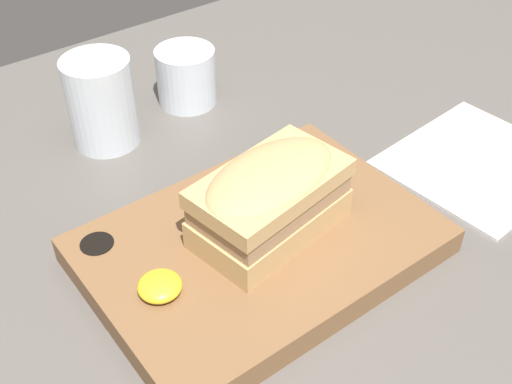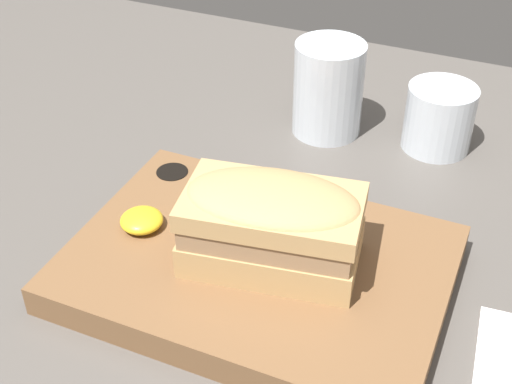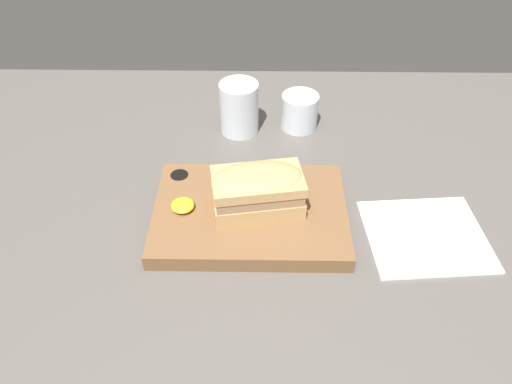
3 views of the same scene
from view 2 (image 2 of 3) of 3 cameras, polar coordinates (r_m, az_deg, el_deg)
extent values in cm
cube|color=#56514C|center=(65.84, 3.48, -5.13)|extent=(188.84, 90.40, 2.00)
cube|color=brown|center=(60.92, 0.15, -6.14)|extent=(31.45, 22.28, 2.79)
cylinder|color=black|center=(70.57, -6.69, 1.18)|extent=(3.12, 3.12, 1.39)
cube|color=tan|center=(58.73, 1.25, -4.40)|extent=(15.34, 10.28, 2.86)
cube|color=#9E7A56|center=(57.22, 1.28, -2.62)|extent=(14.72, 9.87, 1.84)
cube|color=tan|center=(56.11, 1.31, -1.20)|extent=(15.34, 10.28, 1.72)
ellipsoid|color=tan|center=(55.68, 1.32, -0.62)|extent=(15.03, 10.07, 2.58)
ellipsoid|color=gold|center=(63.28, -9.14, -2.24)|extent=(3.79, 3.79, 1.52)
cylinder|color=silver|center=(79.51, 5.80, 8.22)|extent=(7.71, 7.71, 10.51)
cylinder|color=silver|center=(80.81, 5.68, 6.54)|extent=(6.79, 6.79, 4.73)
cylinder|color=silver|center=(79.43, 14.44, 5.76)|extent=(7.41, 7.41, 7.16)
cylinder|color=black|center=(79.78, 14.36, 5.32)|extent=(6.67, 6.67, 5.32)
camera|label=1|loc=(0.44, -63.68, 20.49)|focal=45.00mm
camera|label=3|loc=(0.29, -129.07, 14.91)|focal=35.00mm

